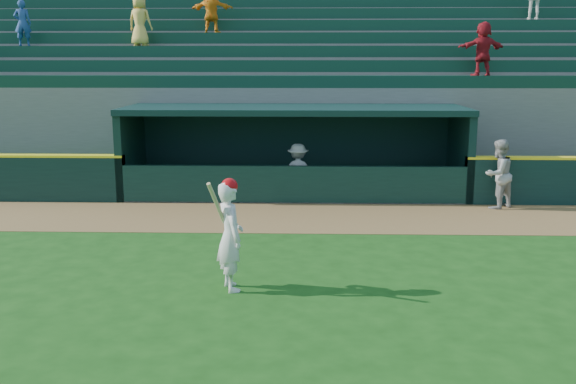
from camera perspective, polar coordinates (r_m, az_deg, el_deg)
name	(u,v)px	position (r m, az deg, el deg)	size (l,w,h in m)	color
ground	(285,288)	(10.74, -0.26, -8.54)	(120.00, 120.00, 0.00)	#174611
warning_track	(292,217)	(15.43, 0.36, -2.26)	(40.00, 3.00, 0.01)	brown
dugout_player_front	(498,174)	(17.08, 18.19, 1.51)	(0.86, 0.67, 1.76)	#9F9F9A
dugout_player_inside	(298,172)	(17.37, 0.89, 1.83)	(0.98, 0.56, 1.51)	#ADADA8
dugout	(295,145)	(18.23, 0.60, 4.21)	(9.40, 2.80, 2.46)	slate
stands	(297,99)	(22.68, 0.85, 8.28)	(34.50, 6.33, 7.59)	slate
batter_at_plate	(230,234)	(10.47, -5.16, -3.76)	(0.65, 0.85, 1.88)	silver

